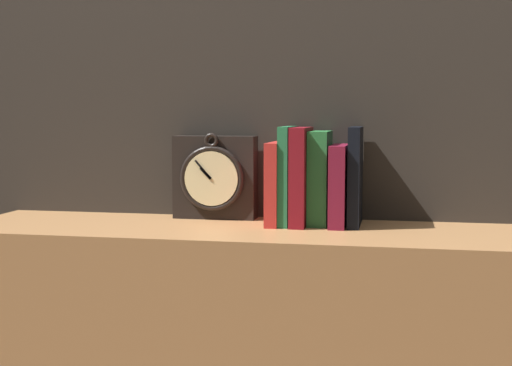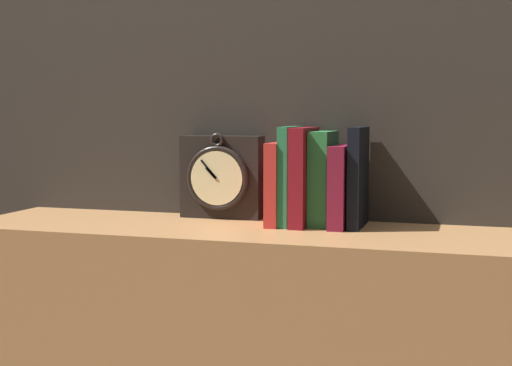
% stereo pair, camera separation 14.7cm
% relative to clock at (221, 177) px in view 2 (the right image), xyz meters
% --- Properties ---
extents(clock, '(0.19, 0.07, 0.20)m').
position_rel_clock_xyz_m(clock, '(0.00, 0.00, 0.00)').
color(clock, black).
rests_on(clock, bookshelf).
extents(book_slot0_red, '(0.03, 0.16, 0.18)m').
position_rel_clock_xyz_m(book_slot0_red, '(0.15, -0.05, -0.01)').
color(book_slot0_red, red).
rests_on(book_slot0_red, bookshelf).
extents(book_slot1_green, '(0.02, 0.15, 0.21)m').
position_rel_clock_xyz_m(book_slot1_green, '(0.17, -0.04, 0.01)').
color(book_slot1_green, '#236F42').
rests_on(book_slot1_green, bookshelf).
extents(book_slot2_maroon, '(0.03, 0.16, 0.21)m').
position_rel_clock_xyz_m(book_slot2_maroon, '(0.20, -0.05, 0.01)').
color(book_slot2_maroon, maroon).
rests_on(book_slot2_maroon, bookshelf).
extents(book_slot3_green, '(0.04, 0.13, 0.20)m').
position_rel_clock_xyz_m(book_slot3_green, '(0.24, -0.03, 0.01)').
color(book_slot3_green, '#266E35').
rests_on(book_slot3_green, bookshelf).
extents(book_slot4_maroon, '(0.03, 0.15, 0.17)m').
position_rel_clock_xyz_m(book_slot4_maroon, '(0.28, -0.04, -0.01)').
color(book_slot4_maroon, maroon).
rests_on(book_slot4_maroon, bookshelf).
extents(book_slot5_black, '(0.02, 0.14, 0.21)m').
position_rel_clock_xyz_m(book_slot5_black, '(0.32, -0.04, 0.01)').
color(book_slot5_black, black).
rests_on(book_slot5_black, bookshelf).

